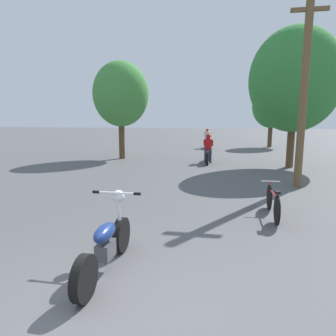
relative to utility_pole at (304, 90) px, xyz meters
The scene contains 9 objects.
ground_plane 8.87m from the utility_pole, 117.34° to the right, with size 120.00×120.00×0.00m, color #515154.
utility_pole is the anchor object (origin of this frame).
roadside_tree_right_near 4.20m from the utility_pole, 81.76° to the left, with size 3.96×3.56×6.15m.
roadside_tree_right_far 13.81m from the utility_pole, 85.26° to the left, with size 2.84×2.56×4.74m.
roadside_tree_left 9.67m from the utility_pole, 144.91° to the left, with size 3.01×2.71×5.22m.
motorcycle_foreground 7.99m from the utility_pole, 123.10° to the right, with size 0.79×2.00×1.10m.
motorcycle_rider_lead 6.25m from the utility_pole, 123.45° to the left, with size 0.50×2.22×1.45m.
motorcycle_rider_far 12.79m from the utility_pole, 106.46° to the left, with size 0.50×2.20×1.44m.
bicycle_parked 4.52m from the utility_pole, 111.29° to the right, with size 0.44×1.70×0.75m.
Camera 1 is at (1.32, -2.85, 2.26)m, focal length 32.00 mm.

